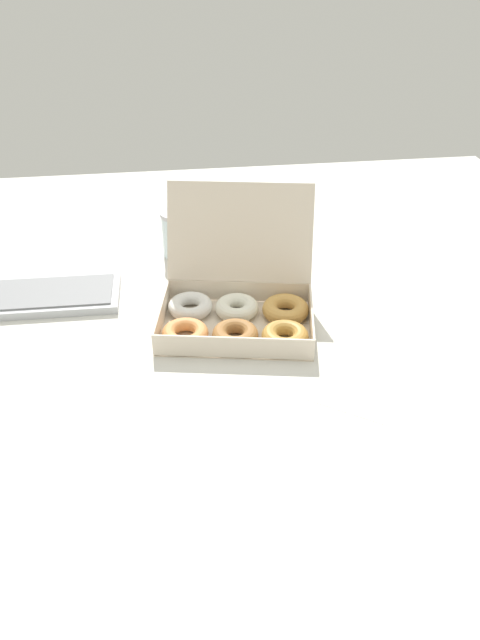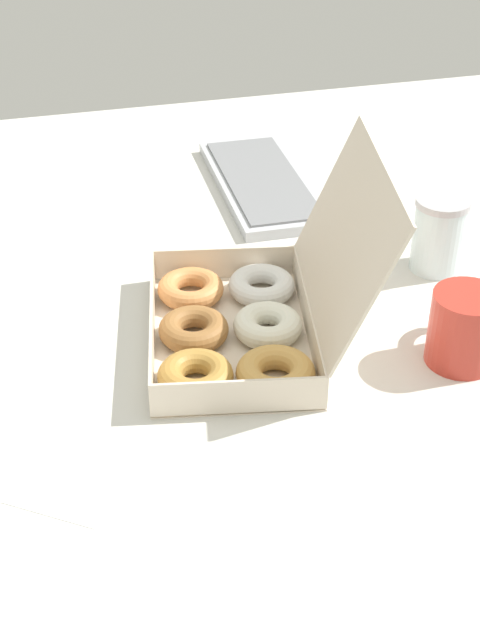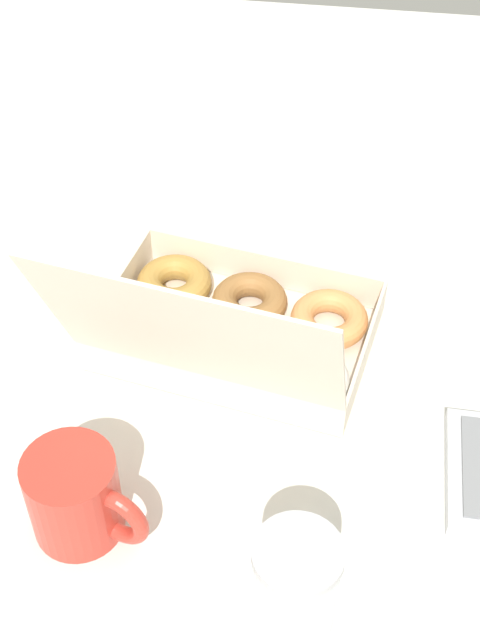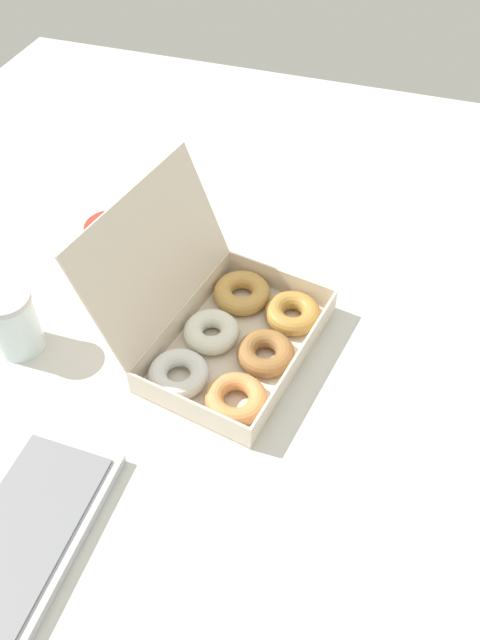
{
  "view_description": "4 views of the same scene",
  "coord_description": "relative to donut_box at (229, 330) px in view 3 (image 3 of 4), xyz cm",
  "views": [
    {
      "loc": [
        -17.34,
        -106.04,
        73.42
      ],
      "look_at": [
        -3.92,
        -4.16,
        3.63
      ],
      "focal_mm": 35.0,
      "sensor_mm": 36.0,
      "label": 1
    },
    {
      "loc": [
        88.26,
        -24.71,
        68.64
      ],
      "look_at": [
        -2.09,
        -1.12,
        4.5
      ],
      "focal_mm": 50.0,
      "sensor_mm": 36.0,
      "label": 2
    },
    {
      "loc": [
        -15.13,
        70.51,
        76.73
      ],
      "look_at": [
        -5.04,
        0.48,
        5.69
      ],
      "focal_mm": 50.0,
      "sensor_mm": 36.0,
      "label": 3
    },
    {
      "loc": [
        -65.85,
        -22.09,
        77.79
      ],
      "look_at": [
        -1.64,
        -1.16,
        4.09
      ],
      "focal_mm": 35.0,
      "sensor_mm": 36.0,
      "label": 4
    }
  ],
  "objects": [
    {
      "name": "glass_jar",
      "position": [
        -10.78,
        32.17,
        2.5
      ],
      "size": [
        7.88,
        7.88,
        11.35
      ],
      "color": "silver",
      "rests_on": "ground_plane"
    },
    {
      "name": "ground_plane",
      "position": [
        3.67,
        0.17,
        -4.22
      ],
      "size": [
        180.0,
        180.0,
        2.0
      ],
      "primitive_type": "cube",
      "color": "silver"
    },
    {
      "name": "donut_box",
      "position": [
        0.0,
        0.0,
        0.0
      ],
      "size": [
        35.65,
        34.08,
        24.47
      ],
      "color": "beige",
      "rests_on": "ground_plane"
    },
    {
      "name": "coffee_mug",
      "position": [
        10.63,
        25.67,
        1.82
      ],
      "size": [
        12.59,
        8.93,
        9.83
      ],
      "color": "#B43327",
      "rests_on": "ground_plane"
    },
    {
      "name": "paper_napkin",
      "position": [
        18.34,
        -24.1,
        -3.14
      ],
      "size": [
        19.03,
        18.46,
        0.15
      ],
      "primitive_type": "cube",
      "rotation": [
        0.0,
        0.0,
        -0.6
      ],
      "color": "white",
      "rests_on": "ground_plane"
    }
  ]
}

